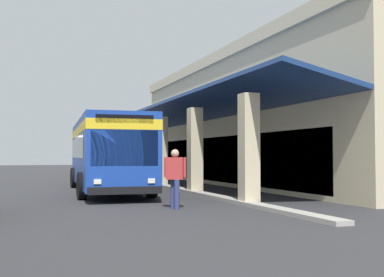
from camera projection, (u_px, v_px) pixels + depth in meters
The scene contains 6 objects.
ground at pixel (236, 186), 25.11m from camera, with size 120.00×120.00×0.00m, color #2D2D30.
curb_strip at pixel (158, 185), 25.21m from camera, with size 30.72×0.50×0.12m, color #9E998E.
plaza_building at pixel (313, 122), 28.62m from camera, with size 25.90×16.58×7.23m.
transit_bus at pixel (107, 150), 21.17m from camera, with size 11.35×3.30×3.34m.
pedestrian at pixel (175, 175), 14.29m from camera, with size 0.49×0.57×1.79m.
potted_palm at pixel (157, 172), 29.35m from camera, with size 1.69×1.80×2.28m.
Camera 1 is at (22.88, -2.77, 1.60)m, focal length 44.69 mm.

